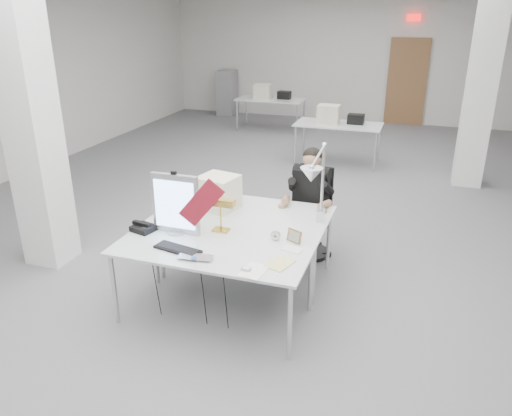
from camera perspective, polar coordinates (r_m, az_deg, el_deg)
The scene contains 23 objects.
room_shell at distance 6.69m, azimuth 4.22°, elevation 12.52°, with size 10.04×14.04×3.24m.
desk_main at distance 4.60m, azimuth -4.93°, elevation -4.54°, with size 1.80×0.90×0.03m, color silver.
desk_second at distance 5.36m, azimuth -1.14°, elevation -0.47°, with size 1.80×0.90×0.03m, color silver.
bg_desk_a at distance 9.60m, azimuth 9.42°, elevation 9.40°, with size 1.60×0.80×0.03m, color silver.
bg_desk_b at distance 12.15m, azimuth 1.71°, elevation 12.30°, with size 1.60×0.80×0.03m, color silver.
filing_cabinet at distance 14.08m, azimuth -3.32°, elevation 13.03°, with size 0.45×0.55×1.20m, color gray.
office_chair at distance 5.92m, azimuth 6.23°, elevation -1.22°, with size 0.46×0.46×0.94m, color black, non-canonical shape.
seated_person at distance 5.72m, azimuth 6.30°, elevation 2.55°, with size 0.44×0.55×0.83m, color black, non-canonical shape.
monitor at distance 4.81m, azimuth -9.18°, elevation 0.47°, with size 0.48×0.05×0.59m, color #B4B4B9.
pennant at distance 4.63m, azimuth -6.25°, elevation 0.58°, with size 0.47×0.01×0.20m, color maroon.
keyboard at distance 4.56m, azimuth -8.93°, elevation -4.67°, with size 0.45×0.15×0.02m, color black.
laptop at distance 4.35m, azimuth -7.11°, elevation -5.91°, with size 0.31×0.20×0.02m, color #B3B3B8.
mouse at distance 4.17m, azimuth -1.14°, elevation -6.92°, with size 0.09×0.06×0.04m, color silver.
bankers_lamp at distance 4.83m, azimuth -4.06°, elevation -0.82°, with size 0.29×0.12×0.33m, color gold, non-canonical shape.
desk_phone at distance 5.00m, azimuth -12.71°, elevation -2.27°, with size 0.21×0.19×0.05m, color black.
picture_frame_left at distance 5.12m, azimuth -10.63°, elevation -1.15°, with size 0.15×0.01×0.11m, color #B07F4B.
picture_frame_right at distance 4.65m, azimuth 4.39°, elevation -3.20°, with size 0.16×0.01×0.12m, color #92653F.
desk_clock at distance 4.68m, azimuth 2.26°, elevation -3.12°, with size 0.09×0.09×0.03m, color #A8A8AC.
paper_stack_a at distance 4.17m, azimuth -0.23°, elevation -7.21°, with size 0.19×0.27×0.01m, color white.
paper_stack_b at distance 4.28m, azimuth 2.73°, elevation -6.36°, with size 0.18×0.25×0.01m, color #E5D589.
paper_stack_c at distance 4.53m, azimuth 4.20°, elevation -4.72°, with size 0.18×0.12×0.01m, color white.
beige_monitor at distance 5.39m, azimuth -4.30°, elevation 1.81°, with size 0.38×0.36×0.36m, color beige.
architect_lamp at distance 4.77m, azimuth 7.00°, elevation 1.74°, with size 0.21×0.62×0.79m, color silver, non-canonical shape.
Camera 1 is at (1.68, -6.26, 2.79)m, focal length 35.00 mm.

